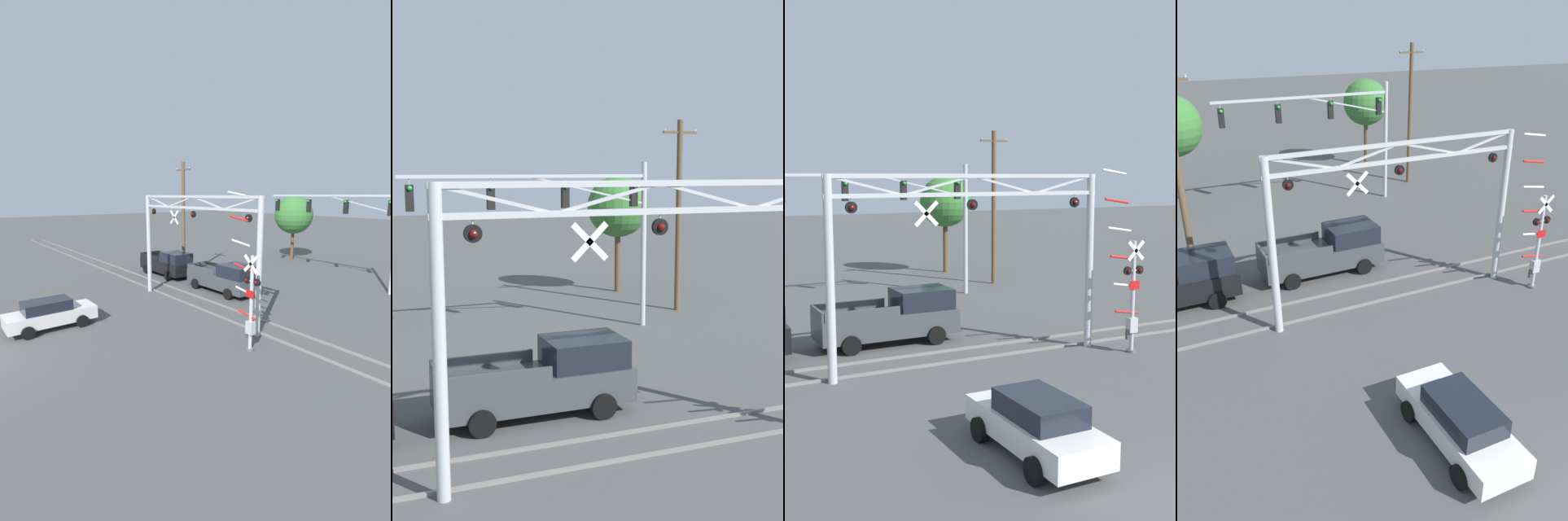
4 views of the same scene
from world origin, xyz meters
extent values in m
cube|color=gray|center=(0.00, 11.80, 0.05)|extent=(80.00, 0.08, 0.10)
cube|color=gray|center=(0.00, 13.23, 0.05)|extent=(80.00, 0.08, 0.10)
cylinder|color=#B7BABF|center=(-5.03, 11.51, 3.35)|extent=(0.30, 0.30, 6.69)
cylinder|color=#B7BABF|center=(5.03, 11.51, 3.35)|extent=(0.30, 0.30, 6.69)
cube|color=#B7BABF|center=(0.00, 11.51, 5.99)|extent=(10.36, 0.14, 0.14)
cube|color=#B7BABF|center=(0.00, 11.51, 6.62)|extent=(10.36, 0.14, 0.14)
cube|color=#B7BABF|center=(-3.78, 11.51, 6.31)|extent=(2.54, 0.08, 0.71)
cube|color=#B7BABF|center=(-1.26, 11.51, 6.31)|extent=(2.54, 0.08, 0.71)
cube|color=#B7BABF|center=(1.26, 11.51, 6.31)|extent=(2.54, 0.08, 0.71)
cube|color=#B7BABF|center=(3.78, 11.51, 6.31)|extent=(2.54, 0.08, 0.71)
cylinder|color=black|center=(-4.29, 11.51, 5.63)|extent=(0.38, 0.10, 0.38)
sphere|color=#590C0C|center=(-4.29, 11.44, 5.63)|extent=(0.18, 0.18, 0.18)
cylinder|color=#B7BABF|center=(-4.29, 11.51, 5.87)|extent=(0.04, 0.04, 0.10)
cylinder|color=black|center=(0.00, 11.51, 5.63)|extent=(0.38, 0.10, 0.38)
sphere|color=#590C0C|center=(0.00, 11.44, 5.63)|extent=(0.18, 0.18, 0.18)
cylinder|color=#B7BABF|center=(0.00, 11.51, 5.87)|extent=(0.04, 0.04, 0.10)
cylinder|color=black|center=(4.29, 11.51, 5.63)|extent=(0.38, 0.10, 0.38)
sphere|color=#590C0C|center=(4.29, 11.44, 5.63)|extent=(0.18, 0.18, 0.18)
cylinder|color=#B7BABF|center=(4.29, 11.51, 5.87)|extent=(0.04, 0.04, 0.10)
cube|color=white|center=(-1.76, 11.41, 5.37)|extent=(0.88, 0.03, 0.88)
cube|color=white|center=(-1.76, 11.41, 5.37)|extent=(0.88, 0.03, 0.88)
cylinder|color=black|center=(-1.76, 11.39, 5.37)|extent=(0.04, 0.04, 0.02)
cylinder|color=#B7BABF|center=(5.97, 10.04, 2.11)|extent=(0.16, 0.16, 4.23)
cylinder|color=#59595B|center=(5.97, 10.04, 0.05)|extent=(0.35, 0.35, 0.10)
cube|color=white|center=(5.97, 9.93, 3.88)|extent=(0.78, 0.03, 0.78)
cube|color=white|center=(5.97, 9.93, 3.88)|extent=(0.78, 0.03, 0.78)
cylinder|color=black|center=(5.97, 9.90, 3.88)|extent=(0.04, 0.04, 0.02)
cylinder|color=black|center=(5.69, 10.04, 3.13)|extent=(0.32, 0.09, 0.32)
sphere|color=#590C0C|center=(5.69, 9.98, 3.13)|extent=(0.16, 0.16, 0.16)
cylinder|color=black|center=(6.25, 10.04, 3.13)|extent=(0.32, 0.09, 0.32)
sphere|color=#590C0C|center=(6.25, 9.98, 3.13)|extent=(0.16, 0.16, 0.16)
cube|color=#B7BABF|center=(5.97, 10.04, 3.13)|extent=(0.64, 0.06, 0.06)
cube|color=red|center=(5.97, 9.94, 2.58)|extent=(0.44, 0.02, 0.32)
cube|color=#B2B2B7|center=(5.97, 10.04, 1.05)|extent=(0.36, 0.28, 0.56)
cylinder|color=red|center=(5.71, 10.04, 1.57)|extent=(1.05, 0.09, 0.24)
cylinder|color=white|center=(5.56, 10.04, 2.61)|extent=(1.05, 0.09, 0.24)
cylinder|color=red|center=(5.40, 10.04, 3.65)|extent=(1.05, 0.09, 0.24)
cylinder|color=white|center=(5.25, 10.04, 4.69)|extent=(1.05, 0.09, 0.24)
cylinder|color=red|center=(5.09, 10.04, 5.72)|extent=(1.05, 0.09, 0.24)
cylinder|color=white|center=(4.94, 10.04, 6.76)|extent=(1.05, 0.09, 0.24)
cube|color=#3F3F42|center=(5.84, 10.04, 0.70)|extent=(0.24, 0.12, 0.36)
cylinder|color=#B7BABF|center=(5.83, 24.05, 3.63)|extent=(0.24, 0.24, 7.25)
cube|color=#B7BABF|center=(0.60, 24.05, 6.65)|extent=(10.46, 0.14, 0.14)
cube|color=#B7BABF|center=(3.22, 24.05, 6.05)|extent=(5.25, 0.08, 1.28)
cylinder|color=#B7BABF|center=(-0.97, 24.05, 6.50)|extent=(0.04, 0.04, 0.30)
cube|color=black|center=(-0.97, 24.05, 5.84)|extent=(0.30, 0.26, 1.02)
sphere|color=green|center=(-0.97, 23.89, 6.22)|extent=(0.18, 0.18, 0.18)
cylinder|color=#B7BABF|center=(2.18, 24.05, 6.50)|extent=(0.04, 0.04, 0.30)
cube|color=black|center=(2.18, 24.05, 5.84)|extent=(0.30, 0.26, 1.02)
sphere|color=green|center=(2.18, 23.89, 6.22)|extent=(0.18, 0.18, 0.18)
cylinder|color=#B7BABF|center=(5.33, 24.05, 6.50)|extent=(0.04, 0.04, 0.30)
cube|color=black|center=(5.33, 24.05, 5.84)|extent=(0.30, 0.26, 1.02)
sphere|color=green|center=(5.33, 23.89, 6.22)|extent=(0.18, 0.18, 0.18)
cube|color=#3D4247|center=(-1.85, 15.43, 0.84)|extent=(5.54, 1.93, 0.94)
cube|color=black|center=(-0.35, 15.43, 1.72)|extent=(2.24, 1.77, 0.81)
cube|color=#3D4247|center=(-3.07, 14.51, 1.49)|extent=(2.90, 0.08, 0.37)
cube|color=#3D4247|center=(-3.07, 16.35, 1.49)|extent=(2.90, 0.08, 0.37)
cube|color=#3D4247|center=(-4.57, 15.43, 1.49)|extent=(0.10, 1.85, 0.37)
cylinder|color=black|center=(-0.13, 14.45, 0.37)|extent=(0.74, 0.24, 0.74)
cylinder|color=black|center=(-0.13, 16.40, 0.37)|extent=(0.74, 0.24, 0.74)
cylinder|color=black|center=(-3.57, 14.45, 0.37)|extent=(0.74, 0.24, 0.74)
cylinder|color=black|center=(-3.57, 16.40, 0.37)|extent=(0.74, 0.24, 0.74)
cube|color=silver|center=(-2.11, 3.95, 0.64)|extent=(1.61, 4.32, 0.65)
cube|color=black|center=(-2.11, 3.78, 1.23)|extent=(1.37, 2.25, 0.54)
cylinder|color=black|center=(-2.93, 5.25, 0.31)|extent=(0.24, 0.63, 0.63)
cylinder|color=black|center=(-1.30, 5.25, 0.31)|extent=(0.24, 0.63, 0.63)
cylinder|color=black|center=(-2.93, 2.65, 0.31)|extent=(0.24, 0.63, 0.63)
cylinder|color=black|center=(-1.30, 2.65, 0.31)|extent=(0.24, 0.63, 0.63)
cylinder|color=brown|center=(8.85, 26.31, 4.64)|extent=(0.28, 0.28, 9.29)
cube|color=brown|center=(8.85, 26.31, 8.69)|extent=(1.80, 0.12, 0.12)
cylinder|color=silver|center=(8.03, 26.31, 8.79)|extent=(0.08, 0.08, 0.12)
cylinder|color=silver|center=(9.67, 26.31, 8.79)|extent=(0.08, 0.08, 0.12)
cylinder|color=brown|center=(8.14, 31.97, 1.82)|extent=(0.32, 0.32, 3.65)
sphere|color=#387533|center=(8.14, 31.97, 4.86)|extent=(3.46, 3.46, 3.46)
camera|label=1|loc=(15.75, -0.65, 6.73)|focal=24.00mm
camera|label=2|loc=(-6.97, -1.64, 6.93)|focal=45.00mm
camera|label=3|loc=(-10.10, -8.70, 6.65)|focal=45.00mm
camera|label=4|loc=(-8.88, -4.64, 10.75)|focal=35.00mm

